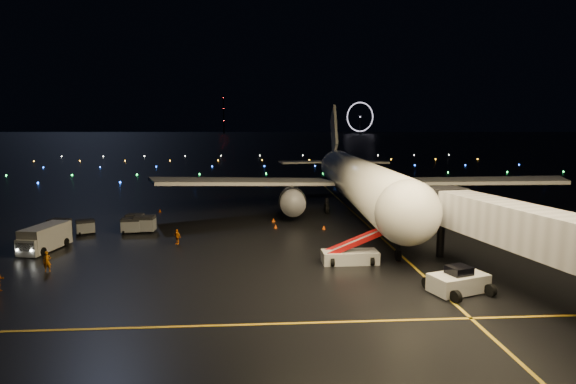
{
  "coord_description": "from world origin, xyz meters",
  "views": [
    {
      "loc": [
        -1.34,
        -36.17,
        12.06
      ],
      "look_at": [
        1.8,
        12.0,
        5.0
      ],
      "focal_mm": 28.0,
      "sensor_mm": 36.0,
      "label": 1
    }
  ],
  "objects_px": {
    "belt_loader": "(350,244)",
    "baggage_cart_2": "(85,227)",
    "baggage_cart_1": "(145,224)",
    "baggage_cart_3": "(131,226)",
    "airliner": "(354,155)",
    "baggage_cart_0": "(135,221)",
    "crew_a": "(47,261)",
    "crew_c": "(177,237)",
    "pushback_tug": "(459,279)",
    "service_truck": "(46,237)",
    "baggage_cart_4": "(60,227)"
  },
  "relations": [
    {
      "from": "crew_a",
      "to": "baggage_cart_3",
      "type": "xyz_separation_m",
      "value": [
        3.13,
        13.63,
        -0.01
      ]
    },
    {
      "from": "service_truck",
      "to": "pushback_tug",
      "type": "bearing_deg",
      "value": -10.31
    },
    {
      "from": "pushback_tug",
      "to": "crew_a",
      "type": "distance_m",
      "value": 32.98
    },
    {
      "from": "airliner",
      "to": "service_truck",
      "type": "relative_size",
      "value": 8.4
    },
    {
      "from": "baggage_cart_0",
      "to": "crew_a",
      "type": "bearing_deg",
      "value": -90.19
    },
    {
      "from": "crew_a",
      "to": "crew_c",
      "type": "relative_size",
      "value": 1.13
    },
    {
      "from": "baggage_cart_3",
      "to": "baggage_cart_4",
      "type": "relative_size",
      "value": 0.96
    },
    {
      "from": "crew_a",
      "to": "belt_loader",
      "type": "bearing_deg",
      "value": -6.93
    },
    {
      "from": "airliner",
      "to": "baggage_cart_0",
      "type": "distance_m",
      "value": 30.77
    },
    {
      "from": "baggage_cart_1",
      "to": "baggage_cart_3",
      "type": "relative_size",
      "value": 1.1
    },
    {
      "from": "crew_c",
      "to": "baggage_cart_2",
      "type": "bearing_deg",
      "value": -169.54
    },
    {
      "from": "baggage_cart_0",
      "to": "airliner",
      "type": "bearing_deg",
      "value": 27.47
    },
    {
      "from": "crew_a",
      "to": "crew_c",
      "type": "xyz_separation_m",
      "value": [
        9.25,
        8.36,
        -0.1
      ]
    },
    {
      "from": "airliner",
      "to": "service_truck",
      "type": "distance_m",
      "value": 39.85
    },
    {
      "from": "baggage_cart_1",
      "to": "baggage_cart_4",
      "type": "relative_size",
      "value": 1.05
    },
    {
      "from": "service_truck",
      "to": "baggage_cart_0",
      "type": "xyz_separation_m",
      "value": [
        6.08,
        9.47,
        -0.43
      ]
    },
    {
      "from": "baggage_cart_1",
      "to": "airliner",
      "type": "bearing_deg",
      "value": 26.08
    },
    {
      "from": "crew_a",
      "to": "baggage_cart_2",
      "type": "distance_m",
      "value": 13.65
    },
    {
      "from": "crew_c",
      "to": "baggage_cart_1",
      "type": "bearing_deg",
      "value": 165.24
    },
    {
      "from": "airliner",
      "to": "baggage_cart_3",
      "type": "bearing_deg",
      "value": -154.5
    },
    {
      "from": "service_truck",
      "to": "baggage_cart_2",
      "type": "relative_size",
      "value": 3.54
    },
    {
      "from": "airliner",
      "to": "baggage_cart_0",
      "type": "xyz_separation_m",
      "value": [
        -28.46,
        -9.22,
        -7.21
      ]
    },
    {
      "from": "baggage_cart_1",
      "to": "baggage_cart_3",
      "type": "height_order",
      "value": "baggage_cart_1"
    },
    {
      "from": "baggage_cart_1",
      "to": "baggage_cart_4",
      "type": "xyz_separation_m",
      "value": [
        -9.22,
        -0.68,
        -0.05
      ]
    },
    {
      "from": "belt_loader",
      "to": "baggage_cart_2",
      "type": "height_order",
      "value": "belt_loader"
    },
    {
      "from": "baggage_cart_0",
      "to": "baggage_cart_1",
      "type": "bearing_deg",
      "value": -45.77
    },
    {
      "from": "baggage_cart_1",
      "to": "baggage_cart_2",
      "type": "relative_size",
      "value": 1.18
    },
    {
      "from": "airliner",
      "to": "belt_loader",
      "type": "xyz_separation_m",
      "value": [
        -5.5,
        -24.96,
        -6.26
      ]
    },
    {
      "from": "service_truck",
      "to": "baggage_cart_2",
      "type": "xyz_separation_m",
      "value": [
        1.36,
        6.5,
        -0.43
      ]
    },
    {
      "from": "baggage_cart_2",
      "to": "crew_c",
      "type": "bearing_deg",
      "value": -49.66
    },
    {
      "from": "pushback_tug",
      "to": "service_truck",
      "type": "xyz_separation_m",
      "value": [
        -35.51,
        13.88,
        0.25
      ]
    },
    {
      "from": "baggage_cart_3",
      "to": "airliner",
      "type": "bearing_deg",
      "value": 17.98
    },
    {
      "from": "pushback_tug",
      "to": "belt_loader",
      "type": "xyz_separation_m",
      "value": [
        -6.47,
        7.61,
        0.77
      ]
    },
    {
      "from": "pushback_tug",
      "to": "crew_c",
      "type": "relative_size",
      "value": 2.68
    },
    {
      "from": "crew_c",
      "to": "baggage_cart_3",
      "type": "xyz_separation_m",
      "value": [
        -6.12,
        5.28,
        0.09
      ]
    },
    {
      "from": "pushback_tug",
      "to": "baggage_cart_0",
      "type": "distance_m",
      "value": 37.57
    },
    {
      "from": "baggage_cart_1",
      "to": "baggage_cart_4",
      "type": "height_order",
      "value": "baggage_cart_1"
    },
    {
      "from": "airliner",
      "to": "belt_loader",
      "type": "distance_m",
      "value": 26.32
    },
    {
      "from": "pushback_tug",
      "to": "baggage_cart_2",
      "type": "relative_size",
      "value": 2.19
    },
    {
      "from": "belt_loader",
      "to": "baggage_cart_2",
      "type": "bearing_deg",
      "value": 154.17
    },
    {
      "from": "airliner",
      "to": "pushback_tug",
      "type": "xyz_separation_m",
      "value": [
        0.97,
        -32.57,
        -7.03
      ]
    },
    {
      "from": "belt_loader",
      "to": "crew_a",
      "type": "relative_size",
      "value": 4.12
    },
    {
      "from": "belt_loader",
      "to": "service_truck",
      "type": "height_order",
      "value": "belt_loader"
    },
    {
      "from": "crew_a",
      "to": "baggage_cart_0",
      "type": "relative_size",
      "value": 0.92
    },
    {
      "from": "belt_loader",
      "to": "crew_c",
      "type": "bearing_deg",
      "value": 154.2
    },
    {
      "from": "airliner",
      "to": "baggage_cart_2",
      "type": "relative_size",
      "value": 29.74
    },
    {
      "from": "pushback_tug",
      "to": "belt_loader",
      "type": "height_order",
      "value": "belt_loader"
    },
    {
      "from": "airliner",
      "to": "baggage_cart_2",
      "type": "bearing_deg",
      "value": -157.53
    },
    {
      "from": "service_truck",
      "to": "crew_c",
      "type": "relative_size",
      "value": 4.34
    },
    {
      "from": "baggage_cart_3",
      "to": "crew_a",
      "type": "bearing_deg",
      "value": -108.16
    }
  ]
}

